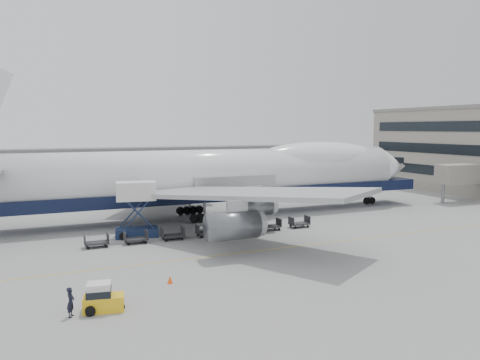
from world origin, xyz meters
name	(u,v)px	position (x,y,z in m)	size (l,w,h in m)	color
ground	(258,235)	(0.00, 0.00, 0.00)	(260.00, 260.00, 0.00)	gray
apron_line	(285,248)	(0.00, -6.00, 0.01)	(60.00, 0.15, 0.01)	gold
hangar	(90,163)	(-10.00, 70.00, 3.50)	(110.00, 8.00, 7.00)	slate
airliner	(223,174)	(0.64, 12.00, 5.62)	(67.00, 55.30, 19.98)	white
catering_truck	(136,206)	(-12.33, 4.52, 3.42)	(4.76, 3.62, 5.98)	#19274B
baggage_tug	(102,298)	(-18.56, -15.20, 0.82)	(2.74, 1.81, 1.85)	yellow
ground_worker	(71,302)	(-20.45, -15.42, 0.94)	(0.69, 0.45, 1.88)	black
traffic_cone	(170,280)	(-13.13, -11.75, 0.28)	(0.41, 0.41, 0.60)	#FF540D
dolly_0	(96,242)	(-16.88, 1.62, 0.53)	(2.30, 1.35, 1.30)	#2D2D30
dolly_1	(136,238)	(-13.03, 1.62, 0.53)	(2.30, 1.35, 1.30)	#2D2D30
dolly_2	(173,235)	(-9.18, 1.62, 0.53)	(2.30, 1.35, 1.30)	#2D2D30
dolly_3	(207,232)	(-5.33, 1.62, 0.53)	(2.30, 1.35, 1.30)	#2D2D30
dolly_4	(240,229)	(-1.48, 1.62, 0.53)	(2.30, 1.35, 1.30)	#2D2D30
dolly_5	(270,226)	(2.38, 1.62, 0.53)	(2.30, 1.35, 1.30)	#2D2D30
dolly_6	(299,223)	(6.23, 1.62, 0.53)	(2.30, 1.35, 1.30)	#2D2D30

